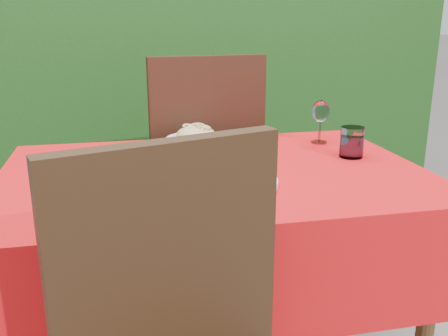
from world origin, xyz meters
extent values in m
cube|color=black|center=(0.00, 1.55, 0.80)|extent=(3.20, 0.55, 1.60)
cube|color=#4B3018|center=(0.00, 0.00, 0.72)|extent=(1.20, 0.80, 0.04)
cylinder|color=#4B3018|center=(0.54, -0.34, 0.35)|extent=(0.05, 0.05, 0.70)
cylinder|color=#4B3018|center=(-0.54, 0.34, 0.35)|extent=(0.05, 0.05, 0.70)
cylinder|color=#4B3018|center=(0.54, 0.34, 0.35)|extent=(0.05, 0.05, 0.70)
cube|color=red|center=(0.00, 0.00, 0.59)|extent=(1.26, 0.86, 0.32)
cube|color=black|center=(-0.20, -0.57, 0.74)|extent=(0.44, 0.17, 0.49)
cube|color=black|center=(0.06, 0.74, 0.51)|extent=(0.51, 0.51, 0.05)
cube|color=black|center=(0.08, 0.53, 0.79)|extent=(0.47, 0.09, 0.52)
cylinder|color=black|center=(0.24, 0.96, 0.24)|extent=(0.04, 0.04, 0.48)
cylinder|color=black|center=(-0.16, 0.92, 0.24)|extent=(0.04, 0.04, 0.48)
cylinder|color=black|center=(0.28, 0.56, 0.24)|extent=(0.04, 0.04, 0.48)
cylinder|color=black|center=(-0.12, 0.52, 0.24)|extent=(0.04, 0.04, 0.48)
cylinder|color=white|center=(-0.01, -0.14, 0.76)|extent=(0.32, 0.32, 0.02)
cylinder|color=#BB581A|center=(-0.01, -0.14, 0.78)|extent=(0.30, 0.30, 0.02)
cylinder|color=#981D09|center=(-0.01, -0.14, 0.79)|extent=(0.25, 0.25, 0.01)
cylinder|color=white|center=(0.00, 0.33, 0.76)|extent=(0.23, 0.23, 0.02)
ellipsoid|color=#CDBF80|center=(0.00, 0.33, 0.78)|extent=(0.16, 0.16, 0.06)
cylinder|color=silver|center=(0.47, 0.05, 0.80)|extent=(0.08, 0.08, 0.10)
cylinder|color=#99C0CF|center=(0.47, 0.05, 0.78)|extent=(0.06, 0.06, 0.07)
cylinder|color=silver|center=(0.44, 0.25, 0.75)|extent=(0.06, 0.06, 0.01)
cylinder|color=silver|center=(0.44, 0.25, 0.79)|extent=(0.01, 0.01, 0.08)
ellipsoid|color=silver|center=(0.44, 0.25, 0.86)|extent=(0.06, 0.06, 0.08)
cube|color=silver|center=(-0.31, -0.05, 0.75)|extent=(0.07, 0.20, 0.01)
camera|label=1|loc=(-0.27, -1.41, 1.19)|focal=40.00mm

